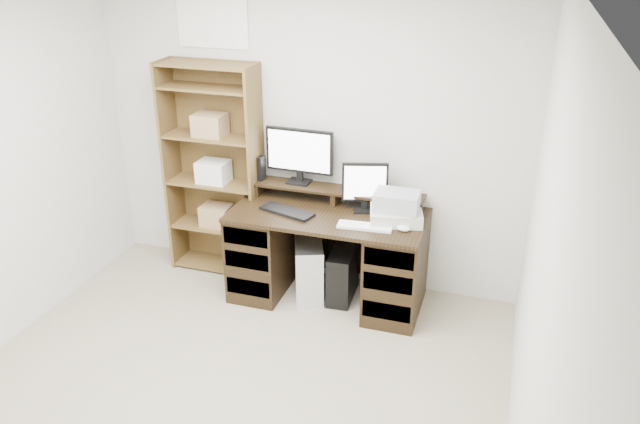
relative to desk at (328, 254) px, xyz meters
The scene contains 14 objects.
room 1.87m from the desk, 99.92° to the right, with size 3.54×4.04×2.54m.
desk is the anchor object (origin of this frame).
riser_shelf 0.50m from the desk, 90.00° to the left, with size 1.40×0.22×0.12m.
monitor_wide 0.84m from the desk, 141.07° to the left, with size 0.56×0.15×0.44m.
monitor_small 0.64m from the desk, 28.85° to the left, with size 0.35×0.17×0.38m.
speaker 0.90m from the desk, 162.13° to the left, with size 0.08×0.08×0.20m, color black.
keyboard_black 0.49m from the desk, 162.50° to the right, with size 0.43×0.14×0.02m, color black.
keyboard_white 0.52m from the desk, 26.82° to the right, with size 0.40×0.12×0.02m, color white.
mouse 0.73m from the desk, 12.51° to the right, with size 0.10×0.07×0.04m, color silver.
printer 0.66m from the desk, ahead, with size 0.38×0.29×0.10m, color beige.
basket 0.74m from the desk, ahead, with size 0.33×0.23×0.14m, color #A0A6AB.
tower_silver 0.22m from the desk, behind, with size 0.21×0.48×0.48m, color silver.
tower_black 0.21m from the desk, 20.09° to the left, with size 0.20×0.43×0.42m.
bookshelf 1.20m from the desk, 168.60° to the left, with size 0.80×0.30×1.80m.
Camera 1 is at (1.54, -2.51, 2.73)m, focal length 35.00 mm.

